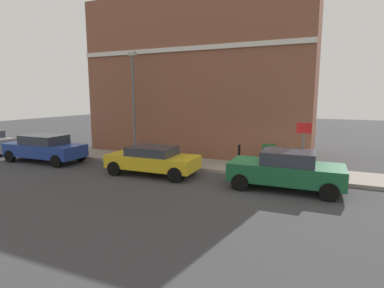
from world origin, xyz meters
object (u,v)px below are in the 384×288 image
car_green (286,170)px  car_blue (45,148)px  car_yellow (153,159)px  lamppost (134,100)px  bollard_near_cabinet (239,154)px  utility_cabinet (268,157)px  street_sign (303,141)px

car_green → car_blue: 12.49m
car_yellow → lamppost: lamppost is taller
car_green → lamppost: lamppost is taller
car_blue → car_green: bearing=179.5°
bollard_near_cabinet → utility_cabinet: bearing=-94.0°
utility_cabinet → street_sign: 2.01m
car_green → car_blue: car_green is taller
car_green → lamppost: 9.25m
bollard_near_cabinet → street_sign: size_ratio=0.45×
car_green → car_yellow: car_green is taller
street_sign → lamppost: lamppost is taller
car_yellow → bollard_near_cabinet: (2.71, -3.25, 0.01)m
car_blue → bollard_near_cabinet: (2.67, -9.99, -0.06)m
car_green → bollard_near_cabinet: bearing=-46.8°
car_blue → bollard_near_cabinet: bearing=-165.9°
utility_cabinet → lamppost: 7.89m
bollard_near_cabinet → street_sign: 3.25m
car_green → bollard_near_cabinet: (2.58, 2.50, -0.06)m
car_yellow → bollard_near_cabinet: car_yellow is taller
car_yellow → lamppost: 4.65m
car_yellow → utility_cabinet: utility_cabinet is taller
car_yellow → street_sign: bearing=-165.6°
utility_cabinet → lamppost: bearing=89.4°
car_blue → utility_cabinet: 11.70m
car_yellow → utility_cabinet: bearing=-152.4°
utility_cabinet → bollard_near_cabinet: size_ratio=1.11×
bollard_near_cabinet → car_yellow: bearing=129.8°
utility_cabinet → street_sign: street_sign is taller
bollard_near_cabinet → lamppost: lamppost is taller
car_yellow → street_sign: street_sign is taller
street_sign → car_blue: bearing=97.6°
lamppost → car_blue: bearing=123.6°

